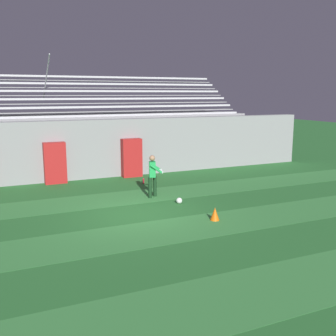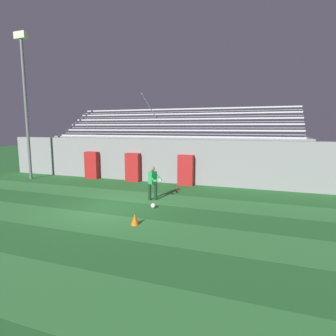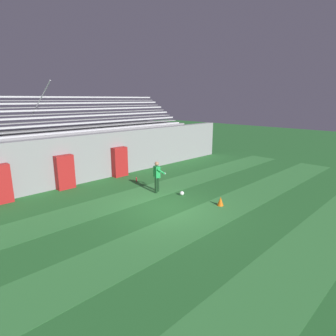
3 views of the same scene
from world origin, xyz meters
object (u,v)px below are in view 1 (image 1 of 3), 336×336
padding_pillar_gate_left (55,163)px  padding_pillar_gate_right (132,158)px  soccer_ball (179,201)px  water_bottle (143,181)px  goalkeeper (153,173)px  traffic_cone (215,214)px

padding_pillar_gate_left → padding_pillar_gate_right: 3.64m
soccer_ball → water_bottle: size_ratio=0.92×
padding_pillar_gate_right → padding_pillar_gate_left: bearing=180.0°
padding_pillar_gate_right → goalkeeper: size_ratio=1.12×
padding_pillar_gate_left → soccer_ball: size_ratio=8.50×
traffic_cone → padding_pillar_gate_right: bearing=92.0°
padding_pillar_gate_left → padding_pillar_gate_right: same height
soccer_ball → traffic_cone: size_ratio=0.52×
traffic_cone → padding_pillar_gate_left: bearing=117.4°
padding_pillar_gate_right → soccer_ball: bearing=-89.4°
soccer_ball → traffic_cone: bearing=-84.6°
padding_pillar_gate_right → soccer_ball: padding_pillar_gate_right is taller
padding_pillar_gate_left → goalkeeper: (3.15, -4.03, 0.02)m
padding_pillar_gate_left → water_bottle: padding_pillar_gate_left is taller
padding_pillar_gate_right → traffic_cone: 7.57m
padding_pillar_gate_right → traffic_cone: bearing=-88.0°
water_bottle → traffic_cone: bearing=-87.2°
goalkeeper → water_bottle: goalkeeper is taller
goalkeeper → traffic_cone: bearing=-77.8°
padding_pillar_gate_left → water_bottle: size_ratio=7.79×
padding_pillar_gate_left → traffic_cone: 8.51m
padding_pillar_gate_left → soccer_ball: 6.52m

